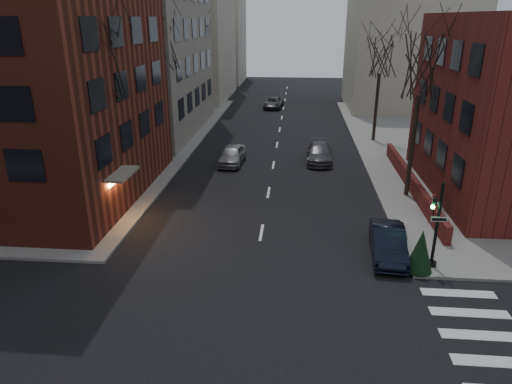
{
  "coord_description": "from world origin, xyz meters",
  "views": [
    {
      "loc": [
        1.66,
        -9.85,
        10.71
      ],
      "look_at": [
        -0.36,
        12.79,
        2.0
      ],
      "focal_mm": 32.0,
      "sensor_mm": 36.0,
      "label": 1
    }
  ],
  "objects_px": {
    "streetlamp_near": "(159,114)",
    "tree_left_b": "(162,43)",
    "streetlamp_far": "(210,79)",
    "sandwich_board": "(403,229)",
    "car_lane_gray": "(320,153)",
    "tree_right_b": "(381,56)",
    "car_lane_silver": "(232,155)",
    "car_lane_far": "(274,103)",
    "evergreen_shrub": "(421,251)",
    "tree_left_a": "(98,63)",
    "tree_right_a": "(422,67)",
    "parked_sedan": "(388,243)",
    "traffic_signal": "(435,230)",
    "tree_left_c": "(199,45)"
  },
  "relations": [
    {
      "from": "tree_right_b",
      "to": "tree_right_a",
      "type": "bearing_deg",
      "value": -90.0
    },
    {
      "from": "tree_right_a",
      "to": "car_lane_gray",
      "type": "bearing_deg",
      "value": 125.86
    },
    {
      "from": "streetlamp_near",
      "to": "tree_left_b",
      "type": "bearing_deg",
      "value": 98.53
    },
    {
      "from": "tree_left_c",
      "to": "tree_right_a",
      "type": "bearing_deg",
      "value": -51.34
    },
    {
      "from": "parked_sedan",
      "to": "sandwich_board",
      "type": "xyz_separation_m",
      "value": [
        1.1,
        1.83,
        -0.1
      ]
    },
    {
      "from": "traffic_signal",
      "to": "evergreen_shrub",
      "type": "xyz_separation_m",
      "value": [
        -0.64,
        -0.49,
        -0.77
      ]
    },
    {
      "from": "tree_right_b",
      "to": "sandwich_board",
      "type": "relative_size",
      "value": 9.99
    },
    {
      "from": "tree_left_a",
      "to": "tree_right_a",
      "type": "relative_size",
      "value": 1.06
    },
    {
      "from": "parked_sedan",
      "to": "car_lane_gray",
      "type": "distance_m",
      "value": 15.44
    },
    {
      "from": "tree_right_b",
      "to": "tree_left_a",
      "type": "bearing_deg",
      "value": -134.36
    },
    {
      "from": "car_lane_far",
      "to": "evergreen_shrub",
      "type": "height_order",
      "value": "evergreen_shrub"
    },
    {
      "from": "tree_left_c",
      "to": "streetlamp_far",
      "type": "bearing_deg",
      "value": 73.3
    },
    {
      "from": "tree_left_a",
      "to": "car_lane_far",
      "type": "relative_size",
      "value": 2.19
    },
    {
      "from": "streetlamp_far",
      "to": "car_lane_silver",
      "type": "height_order",
      "value": "streetlamp_far"
    },
    {
      "from": "parked_sedan",
      "to": "traffic_signal",
      "type": "bearing_deg",
      "value": -25.62
    },
    {
      "from": "car_lane_far",
      "to": "sandwich_board",
      "type": "bearing_deg",
      "value": -71.64
    },
    {
      "from": "traffic_signal",
      "to": "tree_left_a",
      "type": "xyz_separation_m",
      "value": [
        -16.74,
        5.01,
        6.56
      ]
    },
    {
      "from": "tree_right_a",
      "to": "car_lane_gray",
      "type": "xyz_separation_m",
      "value": [
        -5.22,
        7.22,
        -7.33
      ]
    },
    {
      "from": "tree_left_c",
      "to": "evergreen_shrub",
      "type": "relative_size",
      "value": 4.91
    },
    {
      "from": "parked_sedan",
      "to": "sandwich_board",
      "type": "distance_m",
      "value": 2.14
    },
    {
      "from": "sandwich_board",
      "to": "evergreen_shrub",
      "type": "height_order",
      "value": "evergreen_shrub"
    },
    {
      "from": "tree_left_a",
      "to": "streetlamp_near",
      "type": "relative_size",
      "value": 1.63
    },
    {
      "from": "car_lane_gray",
      "to": "parked_sedan",
      "type": "bearing_deg",
      "value": -78.39
    },
    {
      "from": "tree_left_b",
      "to": "sandwich_board",
      "type": "relative_size",
      "value": 11.76
    },
    {
      "from": "streetlamp_near",
      "to": "tree_right_a",
      "type": "bearing_deg",
      "value": -13.24
    },
    {
      "from": "parked_sedan",
      "to": "sandwich_board",
      "type": "height_order",
      "value": "parked_sedan"
    },
    {
      "from": "tree_left_a",
      "to": "tree_left_b",
      "type": "bearing_deg",
      "value": 90.0
    },
    {
      "from": "tree_right_b",
      "to": "evergreen_shrub",
      "type": "height_order",
      "value": "tree_right_b"
    },
    {
      "from": "tree_right_b",
      "to": "car_lane_silver",
      "type": "distance_m",
      "value": 15.97
    },
    {
      "from": "streetlamp_far",
      "to": "sandwich_board",
      "type": "bearing_deg",
      "value": -62.81
    },
    {
      "from": "tree_right_b",
      "to": "parked_sedan",
      "type": "xyz_separation_m",
      "value": [
        -2.6,
        -22.0,
        -6.88
      ]
    },
    {
      "from": "streetlamp_near",
      "to": "evergreen_shrub",
      "type": "distance_m",
      "value": 20.79
    },
    {
      "from": "tree_left_b",
      "to": "car_lane_gray",
      "type": "height_order",
      "value": "tree_left_b"
    },
    {
      "from": "traffic_signal",
      "to": "parked_sedan",
      "type": "distance_m",
      "value": 2.34
    },
    {
      "from": "tree_left_a",
      "to": "car_lane_gray",
      "type": "relative_size",
      "value": 2.12
    },
    {
      "from": "tree_left_a",
      "to": "sandwich_board",
      "type": "bearing_deg",
      "value": -7.68
    },
    {
      "from": "tree_left_b",
      "to": "car_lane_gray",
      "type": "relative_size",
      "value": 2.23
    },
    {
      "from": "streetlamp_near",
      "to": "car_lane_silver",
      "type": "distance_m",
      "value": 6.42
    },
    {
      "from": "streetlamp_near",
      "to": "parked_sedan",
      "type": "distance_m",
      "value": 19.07
    },
    {
      "from": "tree_right_a",
      "to": "sandwich_board",
      "type": "xyz_separation_m",
      "value": [
        -1.5,
        -6.17,
        -7.42
      ]
    },
    {
      "from": "streetlamp_far",
      "to": "car_lane_silver",
      "type": "xyz_separation_m",
      "value": [
        4.97,
        -17.96,
        -3.51
      ]
    },
    {
      "from": "tree_right_a",
      "to": "car_lane_silver",
      "type": "bearing_deg",
      "value": 153.33
    },
    {
      "from": "parked_sedan",
      "to": "car_lane_silver",
      "type": "xyz_separation_m",
      "value": [
        -9.43,
        14.04,
        0.02
      ]
    },
    {
      "from": "car_lane_silver",
      "to": "streetlamp_far",
      "type": "bearing_deg",
      "value": 108.67
    },
    {
      "from": "tree_right_a",
      "to": "parked_sedan",
      "type": "xyz_separation_m",
      "value": [
        -2.6,
        -8.0,
        -7.32
      ]
    },
    {
      "from": "tree_left_b",
      "to": "tree_right_b",
      "type": "bearing_deg",
      "value": 18.82
    },
    {
      "from": "car_lane_far",
      "to": "tree_right_a",
      "type": "bearing_deg",
      "value": -66.38
    },
    {
      "from": "tree_right_a",
      "to": "traffic_signal",
      "type": "bearing_deg",
      "value": -95.47
    },
    {
      "from": "tree_left_a",
      "to": "tree_left_b",
      "type": "relative_size",
      "value": 0.95
    },
    {
      "from": "tree_left_b",
      "to": "tree_left_c",
      "type": "relative_size",
      "value": 1.11
    }
  ]
}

